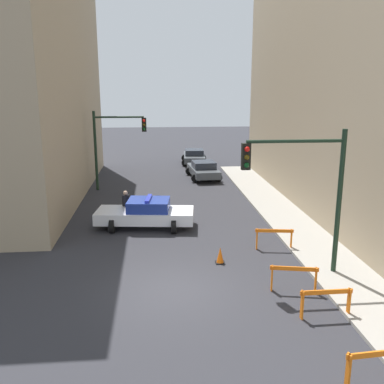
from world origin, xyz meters
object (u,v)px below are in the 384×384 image
(parked_car_near, at_px, (203,170))
(barrier_back, at_px, (294,275))
(traffic_light_far, at_px, (112,139))
(parked_car_mid, at_px, (194,156))
(barrier_mid, at_px, (326,299))
(traffic_cone, at_px, (220,255))
(traffic_light_near, at_px, (308,181))
(barrier_corner, at_px, (274,236))
(barrier_front, at_px, (378,362))
(pedestrian_crossing, at_px, (126,206))
(police_car, at_px, (146,213))

(parked_car_near, relative_size, barrier_back, 2.81)
(barrier_back, bearing_deg, traffic_light_far, 115.27)
(parked_car_mid, xyz_separation_m, barrier_mid, (1.42, -26.42, -0.06))
(barrier_mid, bearing_deg, traffic_light_far, 114.19)
(traffic_cone, bearing_deg, parked_car_mid, 87.21)
(traffic_light_near, height_order, barrier_corner, traffic_light_near)
(traffic_light_near, xyz_separation_m, traffic_cone, (-2.84, 1.35, -3.21))
(traffic_light_near, xyz_separation_m, parked_car_near, (-1.66, 17.18, -2.86))
(parked_car_mid, relative_size, barrier_front, 2.75)
(barrier_mid, height_order, barrier_back, same)
(pedestrian_crossing, distance_m, barrier_back, 10.12)
(traffic_light_far, distance_m, traffic_cone, 14.18)
(barrier_mid, relative_size, traffic_cone, 2.44)
(traffic_light_near, height_order, traffic_cone, traffic_light_near)
(pedestrian_crossing, bearing_deg, barrier_corner, -107.63)
(parked_car_mid, bearing_deg, traffic_cone, -89.17)
(barrier_mid, bearing_deg, police_car, 121.26)
(police_car, relative_size, barrier_front, 3.05)
(traffic_light_near, relative_size, barrier_corner, 3.27)
(pedestrian_crossing, bearing_deg, traffic_light_near, -119.24)
(barrier_back, bearing_deg, parked_car_near, 92.83)
(traffic_light_far, height_order, traffic_cone, traffic_light_far)
(parked_car_near, relative_size, barrier_corner, 2.78)
(barrier_corner, bearing_deg, police_car, 147.64)
(pedestrian_crossing, distance_m, barrier_corner, 7.74)
(parked_car_near, bearing_deg, barrier_corner, -89.37)
(police_car, height_order, barrier_mid, police_car)
(traffic_light_near, bearing_deg, barrier_back, -121.14)
(parked_car_near, bearing_deg, traffic_cone, -98.73)
(police_car, bearing_deg, barrier_corner, -115.96)
(parked_car_mid, xyz_separation_m, barrier_corner, (1.40, -20.90, -0.06))
(traffic_light_near, relative_size, traffic_light_far, 1.00)
(traffic_light_near, distance_m, parked_car_near, 17.50)
(traffic_light_near, distance_m, traffic_cone, 4.49)
(pedestrian_crossing, bearing_deg, traffic_cone, -128.30)
(parked_car_near, height_order, parked_car_mid, same)
(police_car, xyz_separation_m, pedestrian_crossing, (-1.01, 0.86, 0.14))
(police_car, height_order, barrier_corner, police_car)
(parked_car_near, xyz_separation_m, pedestrian_crossing, (-5.12, -10.32, 0.19))
(barrier_corner, relative_size, traffic_cone, 2.43)
(parked_car_mid, bearing_deg, traffic_light_near, -82.09)
(parked_car_mid, height_order, barrier_back, parked_car_mid)
(traffic_light_near, xyz_separation_m, barrier_corner, (-0.35, 2.57, -2.91))
(police_car, xyz_separation_m, barrier_corner, (5.42, -3.44, -0.11))
(parked_car_mid, xyz_separation_m, barrier_front, (1.43, -29.42, -0.06))
(pedestrian_crossing, xyz_separation_m, barrier_corner, (6.44, -4.30, -0.24))
(traffic_light_far, relative_size, traffic_cone, 7.93)
(barrier_mid, xyz_separation_m, barrier_corner, (-0.01, 5.52, 0.00))
(police_car, distance_m, traffic_cone, 5.53)
(parked_car_near, distance_m, parked_car_mid, 6.29)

